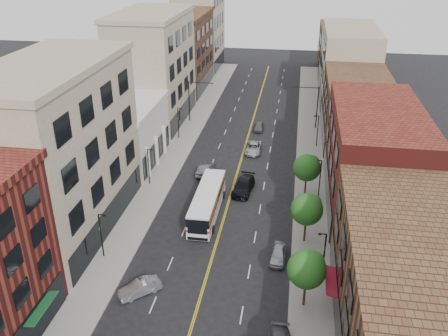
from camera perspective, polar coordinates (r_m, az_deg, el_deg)
The scene contains 31 objects.
ground at distance 42.32m, azimuth -3.90°, elevation -18.48°, with size 220.00×220.00×0.00m, color black.
sidewalk_left at distance 72.82m, azimuth -5.62°, elevation 2.05°, with size 4.00×110.00×0.15m, color gray.
sidewalk_right at distance 70.76m, azimuth 10.28°, elevation 0.99°, with size 4.00×110.00×0.15m, color gray.
bldg_l_tanoffice at distance 52.97m, azimuth -19.29°, elevation 1.63°, with size 10.00×22.00×18.00m, color gray.
bldg_l_white at distance 69.86m, azimuth -12.15°, elevation 4.00°, with size 10.00×14.00×8.00m, color silver.
bldg_l_far_a at distance 83.57m, azimuth -8.43°, elevation 11.58°, with size 10.00×20.00×18.00m, color gray.
bldg_l_far_b at distance 102.65m, azimuth -5.10°, elevation 13.61°, with size 10.00×20.00×15.00m, color brown.
bldg_l_far_c at distance 119.40m, azimuth -3.04°, elevation 16.67°, with size 10.00×16.00×20.00m, color gray.
bldg_r_near at distance 39.45m, azimuth 21.63°, elevation -14.84°, with size 10.00×26.00×10.00m, color brown.
bldg_r_mid at distance 59.04m, azimuth 17.57°, elevation 1.22°, with size 10.00×22.00×12.00m, color maroon.
bldg_r_far_a at distance 78.80m, azimuth 15.65°, elevation 6.94°, with size 10.00×20.00×10.00m, color brown.
bldg_r_far_b at distance 98.35m, azimuth 14.69°, elevation 12.02°, with size 10.00×22.00×14.00m, color gray.
bldg_r_far_c at distance 118.11m, azimuth 13.87°, elevation 13.64°, with size 10.00×18.00×11.00m, color brown.
tree_r_1 at distance 42.02m, azimuth 10.05°, elevation -11.79°, with size 3.40×3.40×5.59m.
tree_r_2 at distance 50.31m, azimuth 10.04°, elevation -4.82°, with size 3.40×3.40×5.59m.
tree_r_3 at distance 59.14m, azimuth 10.04°, elevation 0.13°, with size 3.40×3.40×5.59m.
lamp_l_1 at distance 49.36m, azimuth -14.55°, elevation -7.57°, with size 0.81×0.55×5.05m.
lamp_l_2 at distance 62.31m, azimuth -9.04°, elevation 0.44°, with size 0.81×0.55×5.05m.
lamp_l_3 at distance 76.43m, azimuth -5.50°, elevation 5.60°, with size 0.81×0.55×5.05m.
lamp_r_1 at distance 45.96m, azimuth 11.91°, elevation -10.05°, with size 0.81×0.55×5.05m.
lamp_r_2 at distance 59.65m, azimuth 11.45°, elevation -1.00°, with size 0.81×0.55×5.05m.
lamp_r_3 at distance 74.28m, azimuth 11.17°, elevation 4.59°, with size 0.81×0.55×5.05m.
signal_mast_left at distance 83.07m, azimuth -3.74°, elevation 8.58°, with size 4.49×0.18×7.20m.
signal_mast_right at distance 81.22m, azimuth 10.69°, elevation 7.77°, with size 4.49×0.18×7.20m.
city_bus at distance 55.61m, azimuth -2.02°, elevation -3.99°, with size 2.91×11.81×3.03m.
car_angle_b at distance 45.47m, azimuth -10.12°, elevation -14.02°, with size 1.39×4.00×1.32m, color #B6B7BE.
car_parked_far at distance 49.14m, azimuth 6.55°, elevation -10.25°, with size 1.56×3.89×1.32m, color #9D9EA4.
car_lane_behind at distance 65.39m, azimuth -2.21°, elevation -0.11°, with size 1.58×4.55×1.50m, color #46464B.
car_lane_a at distance 60.84m, azimuth 2.36°, elevation -2.20°, with size 2.24×5.50×1.60m, color black.
car_lane_b at distance 72.13m, azimuth 3.56°, elevation 2.42°, with size 2.27×4.92×1.37m, color #B1B2B9.
car_lane_c at distance 80.60m, azimuth 4.22°, elevation 4.98°, with size 1.51×3.76×1.28m, color #535459.
Camera 1 is at (7.40, -29.20, 29.72)m, focal length 38.00 mm.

